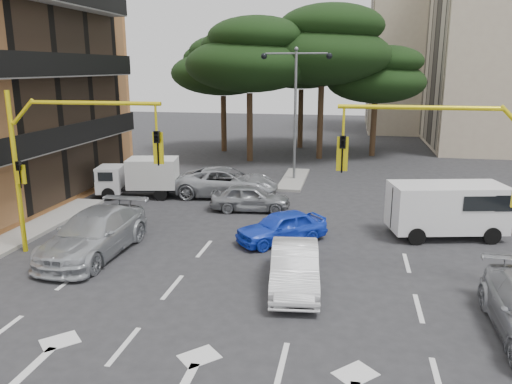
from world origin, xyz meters
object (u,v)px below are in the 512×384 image
at_px(signal_mast_right, 465,165).
at_px(box_truck_a, 139,178).
at_px(street_lamp_center, 296,91).
at_px(car_silver_wagon, 94,234).
at_px(car_blue_compact, 282,227).
at_px(car_white_hatch, 295,267).
at_px(car_silver_cross_b, 250,198).
at_px(signal_mast_left, 59,151).
at_px(car_silver_cross_a, 227,182).
at_px(van_white, 446,210).

bearing_deg(signal_mast_right, box_truck_a, 149.62).
bearing_deg(street_lamp_center, car_silver_wagon, -112.86).
bearing_deg(street_lamp_center, car_blue_compact, -85.90).
bearing_deg(car_silver_wagon, car_white_hatch, -9.10).
bearing_deg(box_truck_a, street_lamp_center, -65.44).
relative_size(street_lamp_center, car_silver_cross_b, 2.03).
distance_m(signal_mast_left, street_lamp_center, 15.65).
bearing_deg(car_silver_cross_a, signal_mast_right, -138.20).
xyz_separation_m(signal_mast_right, signal_mast_left, (-13.61, 0.00, 0.00)).
bearing_deg(signal_mast_right, signal_mast_left, 180.00).
distance_m(car_blue_compact, car_silver_cross_a, 7.73).
bearing_deg(car_silver_cross_b, box_truck_a, 70.84).
bearing_deg(signal_mast_right, car_silver_cross_b, 139.16).
bearing_deg(box_truck_a, car_white_hatch, -146.87).
xyz_separation_m(car_silver_cross_a, box_truck_a, (-4.58, -1.01, 0.28)).
height_order(street_lamp_center, box_truck_a, street_lamp_center).
distance_m(van_white, box_truck_a, 15.44).
distance_m(car_silver_wagon, car_silver_cross_b, 8.17).
bearing_deg(street_lamp_center, signal_mast_right, -64.09).
bearing_deg(van_white, car_silver_cross_a, -126.89).
relative_size(car_silver_wagon, box_truck_a, 1.31).
bearing_deg(car_white_hatch, car_blue_compact, 97.15).
bearing_deg(car_silver_cross_a, signal_mast_left, 154.38).
relative_size(signal_mast_right, car_silver_wagon, 1.08).
height_order(car_silver_wagon, box_truck_a, box_truck_a).
xyz_separation_m(car_blue_compact, van_white, (6.50, 1.96, 0.50)).
distance_m(street_lamp_center, car_white_hatch, 16.10).
xyz_separation_m(signal_mast_right, car_blue_compact, (-6.00, 2.85, -3.25)).
distance_m(signal_mast_right, box_truck_a, 17.05).
bearing_deg(signal_mast_right, street_lamp_center, 115.91).
relative_size(street_lamp_center, car_silver_wagon, 1.40).
height_order(signal_mast_left, car_silver_cross_b, signal_mast_left).
distance_m(car_white_hatch, car_silver_cross_a, 11.85).
distance_m(street_lamp_center, car_blue_compact, 12.18).
distance_m(signal_mast_right, car_silver_cross_a, 14.09).
height_order(car_silver_wagon, van_white, van_white).
distance_m(car_blue_compact, car_silver_cross_b, 4.66).
distance_m(street_lamp_center, van_white, 12.51).
distance_m(car_silver_wagon, van_white, 13.91).
xyz_separation_m(car_white_hatch, car_silver_cross_a, (-4.91, 10.78, 0.08)).
relative_size(signal_mast_right, van_white, 1.33).
xyz_separation_m(signal_mast_right, box_truck_a, (-14.50, 8.50, -2.84)).
bearing_deg(van_white, box_truck_a, -116.41).
relative_size(car_blue_compact, box_truck_a, 0.87).
relative_size(signal_mast_right, street_lamp_center, 0.77).
bearing_deg(street_lamp_center, signal_mast_left, -115.91).
distance_m(signal_mast_right, car_blue_compact, 7.40).
relative_size(signal_mast_right, car_white_hatch, 1.44).
bearing_deg(car_blue_compact, car_silver_wagon, -106.58).
bearing_deg(car_blue_compact, car_silver_cross_a, 172.07).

